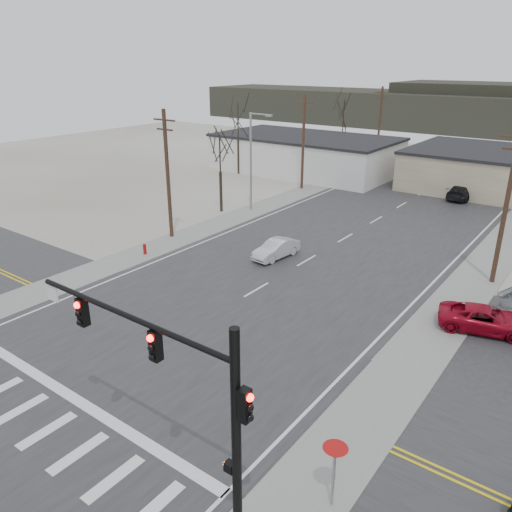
{
  "coord_description": "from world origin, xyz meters",
  "views": [
    {
      "loc": [
        16.69,
        -14.6,
        13.42
      ],
      "look_at": [
        0.43,
        7.37,
        2.6
      ],
      "focal_mm": 35.0,
      "sensor_mm": 36.0,
      "label": 1
    }
  ],
  "objects_px": {
    "car_far_b": "(388,166)",
    "car_far_a": "(462,191)",
    "fire_hydrant": "(145,249)",
    "sedan_crossing": "(276,249)",
    "traffic_signal_mast": "(184,385)",
    "car_parked_red": "(485,319)"
  },
  "relations": [
    {
      "from": "fire_hydrant",
      "to": "sedan_crossing",
      "type": "relative_size",
      "value": 0.22
    },
    {
      "from": "traffic_signal_mast",
      "to": "car_far_a",
      "type": "xyz_separation_m",
      "value": [
        -3.88,
        44.25,
        -3.88
      ]
    },
    {
      "from": "car_far_b",
      "to": "car_parked_red",
      "type": "height_order",
      "value": "car_parked_red"
    },
    {
      "from": "sedan_crossing",
      "to": "car_parked_red",
      "type": "bearing_deg",
      "value": -1.47
    },
    {
      "from": "car_far_b",
      "to": "fire_hydrant",
      "type": "bearing_deg",
      "value": -85.91
    },
    {
      "from": "car_far_b",
      "to": "sedan_crossing",
      "type": "bearing_deg",
      "value": -72.71
    },
    {
      "from": "traffic_signal_mast",
      "to": "car_far_a",
      "type": "relative_size",
      "value": 1.73
    },
    {
      "from": "traffic_signal_mast",
      "to": "fire_hydrant",
      "type": "relative_size",
      "value": 10.29
    },
    {
      "from": "car_far_a",
      "to": "car_far_b",
      "type": "bearing_deg",
      "value": -35.94
    },
    {
      "from": "traffic_signal_mast",
      "to": "car_far_b",
      "type": "relative_size",
      "value": 2.38
    },
    {
      "from": "sedan_crossing",
      "to": "car_parked_red",
      "type": "xyz_separation_m",
      "value": [
        14.71,
        -2.03,
        -0.01
      ]
    },
    {
      "from": "fire_hydrant",
      "to": "car_far_b",
      "type": "height_order",
      "value": "car_far_b"
    },
    {
      "from": "car_far_a",
      "to": "traffic_signal_mast",
      "type": "bearing_deg",
      "value": 95.67
    },
    {
      "from": "fire_hydrant",
      "to": "car_far_a",
      "type": "height_order",
      "value": "car_far_a"
    },
    {
      "from": "car_far_b",
      "to": "car_far_a",
      "type": "bearing_deg",
      "value": -28.51
    },
    {
      "from": "traffic_signal_mast",
      "to": "sedan_crossing",
      "type": "bearing_deg",
      "value": 117.23
    },
    {
      "from": "car_parked_red",
      "to": "sedan_crossing",
      "type": "bearing_deg",
      "value": 66.43
    },
    {
      "from": "traffic_signal_mast",
      "to": "car_far_b",
      "type": "xyz_separation_m",
      "value": [
        -15.39,
        52.8,
        -3.99
      ]
    },
    {
      "from": "car_far_b",
      "to": "car_parked_red",
      "type": "bearing_deg",
      "value": -52.32
    },
    {
      "from": "sedan_crossing",
      "to": "traffic_signal_mast",
      "type": "bearing_deg",
      "value": -56.38
    },
    {
      "from": "traffic_signal_mast",
      "to": "car_far_b",
      "type": "distance_m",
      "value": 55.14
    },
    {
      "from": "traffic_signal_mast",
      "to": "car_parked_red",
      "type": "distance_m",
      "value": 18.44
    }
  ]
}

